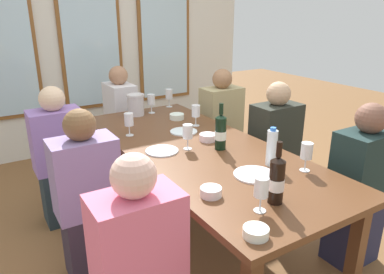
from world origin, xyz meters
name	(u,v)px	position (x,y,z in m)	size (l,w,h in m)	color
ground_plane	(197,238)	(0.00, 0.00, 0.00)	(12.00, 12.00, 0.00)	brown
back_wall_with_windows	(89,26)	(0.00, 2.34, 1.45)	(4.14, 0.10, 2.90)	silver
dining_table	(197,156)	(0.00, 0.00, 0.67)	(0.94, 2.25, 0.74)	brown
white_plate_0	(255,175)	(0.04, -0.56, 0.74)	(0.24, 0.24, 0.01)	white
white_plate_1	(184,132)	(0.08, 0.32, 0.74)	(0.21, 0.21, 0.01)	white
white_plate_2	(162,151)	(-0.25, 0.05, 0.74)	(0.22, 0.22, 0.01)	white
metal_pitcher	(136,105)	(-0.04, 0.96, 0.84)	(0.16, 0.16, 0.19)	silver
wine_bottle_0	(221,132)	(0.11, -0.11, 0.86)	(0.08, 0.08, 0.32)	black
wine_bottle_1	(277,180)	(-0.08, -0.84, 0.86)	(0.08, 0.08, 0.32)	black
tasting_bowl_0	(211,192)	(-0.32, -0.63, 0.76)	(0.11, 0.11, 0.05)	white
tasting_bowl_1	(208,137)	(0.13, 0.07, 0.76)	(0.12, 0.12, 0.05)	white
tasting_bowl_2	(256,232)	(-0.35, -1.02, 0.76)	(0.11, 0.11, 0.04)	white
tasting_bowl_3	(177,117)	(0.20, 0.66, 0.76)	(0.12, 0.12, 0.05)	white
water_bottle	(272,147)	(0.22, -0.49, 0.85)	(0.06, 0.06, 0.24)	white
wine_glass_0	(151,100)	(0.10, 0.95, 0.86)	(0.07, 0.07, 0.17)	white
wine_glass_1	(261,189)	(-0.20, -0.87, 0.86)	(0.07, 0.07, 0.17)	white
wine_glass_2	(129,120)	(-0.31, 0.47, 0.86)	(0.07, 0.07, 0.17)	white
wine_glass_3	(188,133)	(-0.08, 0.00, 0.86)	(0.07, 0.07, 0.17)	white
wine_glass_4	(307,152)	(0.33, -0.66, 0.86)	(0.07, 0.07, 0.17)	white
wine_glass_5	(169,95)	(0.35, 1.06, 0.86)	(0.07, 0.07, 0.17)	white
wine_glass_6	(196,111)	(0.24, 0.41, 0.86)	(0.07, 0.07, 0.17)	white
seated_person_0	(88,201)	(-0.77, 0.04, 0.53)	(0.38, 0.24, 1.11)	#312735
seated_person_1	(274,152)	(0.77, 0.04, 0.53)	(0.38, 0.24, 1.11)	#362B36
seated_person_2	(60,160)	(-0.77, 0.79, 0.53)	(0.38, 0.24, 1.11)	#243137
seated_person_3	(221,128)	(0.77, 0.79, 0.53)	(0.38, 0.24, 1.11)	#38243F
seated_person_5	(359,190)	(0.77, -0.75, 0.53)	(0.38, 0.24, 1.11)	#262743
seated_person_6	(121,122)	(0.00, 1.48, 0.53)	(0.24, 0.38, 1.11)	#242E35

